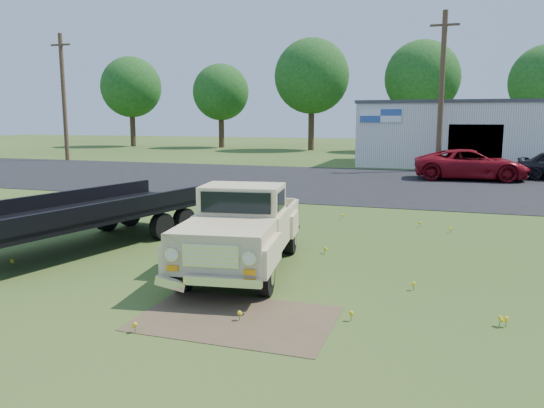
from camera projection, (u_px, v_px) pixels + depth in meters
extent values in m
plane|color=#304D19|center=(224.00, 261.00, 11.49)|extent=(140.00, 140.00, 0.00)
cube|color=black|center=(348.00, 182.00, 25.55)|extent=(90.00, 14.00, 0.02)
cube|color=brown|center=(236.00, 319.00, 8.21)|extent=(3.00, 2.00, 0.01)
cube|color=brown|center=(209.00, 225.00, 15.39)|extent=(2.20, 1.60, 0.01)
cube|color=#BABAB5|center=(473.00, 134.00, 34.61)|extent=(14.00, 8.00, 4.00)
cube|color=#3F3F44|center=(474.00, 103.00, 34.28)|extent=(14.20, 8.20, 0.20)
cube|color=black|center=(475.00, 143.00, 30.98)|extent=(3.00, 0.10, 2.20)
cube|color=white|center=(380.00, 116.00, 32.33)|extent=(2.50, 0.08, 0.80)
cylinder|color=#493822|center=(64.00, 98.00, 38.19)|extent=(0.30, 0.30, 9.00)
cube|color=#493822|center=(61.00, 45.00, 37.60)|extent=(1.60, 0.12, 0.12)
cylinder|color=#493822|center=(441.00, 92.00, 30.15)|extent=(0.30, 0.30, 9.00)
cube|color=#493822|center=(445.00, 25.00, 29.55)|extent=(1.60, 0.12, 0.12)
cylinder|color=#3C2A1B|center=(133.00, 130.00, 57.35)|extent=(0.56, 0.56, 3.60)
sphere|color=#134515|center=(131.00, 87.00, 56.62)|extent=(6.40, 6.40, 6.40)
cylinder|color=#3C2A1B|center=(221.00, 132.00, 55.22)|extent=(0.56, 0.56, 3.24)
sphere|color=#134515|center=(221.00, 92.00, 54.57)|extent=(5.76, 5.76, 5.76)
cylinder|color=#3C2A1B|center=(311.00, 129.00, 50.67)|extent=(0.56, 0.56, 3.96)
sphere|color=#134515|center=(312.00, 76.00, 49.86)|extent=(7.04, 7.04, 7.04)
cylinder|color=#3C2A1B|center=(420.00, 131.00, 48.52)|extent=(0.56, 0.56, 3.78)
sphere|color=#134515|center=(422.00, 78.00, 47.76)|extent=(6.72, 6.72, 6.72)
cylinder|color=#3C2A1B|center=(543.00, 134.00, 44.05)|extent=(0.56, 0.56, 3.42)
imported|color=maroon|center=(471.00, 165.00, 26.41)|extent=(5.58, 2.83, 1.51)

